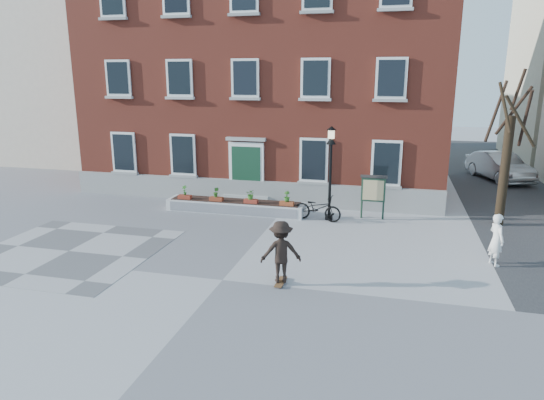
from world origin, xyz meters
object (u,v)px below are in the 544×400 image
(bystander, at_px, (496,240))
(lamp_post, at_px, (331,160))
(skateboarder, at_px, (281,252))
(bicycle, at_px, (317,208))
(notice_board, at_px, (373,190))
(parked_car, at_px, (499,166))

(bystander, xyz_separation_m, lamp_post, (-5.82, 3.75, 1.69))
(lamp_post, relative_size, skateboarder, 2.07)
(bystander, relative_size, skateboarder, 0.89)
(lamp_post, xyz_separation_m, skateboarder, (-0.46, -6.87, -1.55))
(bicycle, height_order, lamp_post, lamp_post)
(notice_board, distance_m, skateboarder, 7.80)
(parked_car, bearing_deg, notice_board, -145.00)
(bystander, distance_m, lamp_post, 7.13)
(lamp_post, distance_m, skateboarder, 7.06)
(parked_car, xyz_separation_m, notice_board, (-6.73, -9.96, 0.46))
(parked_car, relative_size, bystander, 2.88)
(parked_car, height_order, lamp_post, lamp_post)
(bystander, bearing_deg, notice_board, 17.81)
(bicycle, height_order, notice_board, notice_board)
(bicycle, height_order, skateboarder, skateboarder)
(bicycle, relative_size, notice_board, 1.09)
(parked_car, bearing_deg, bicycle, -150.62)
(bicycle, bearing_deg, bystander, -109.64)
(bystander, relative_size, notice_board, 0.91)
(lamp_post, xyz_separation_m, notice_board, (1.75, 0.60, -1.28))
(notice_board, bearing_deg, bicycle, -159.50)
(bystander, bearing_deg, parked_car, -35.78)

